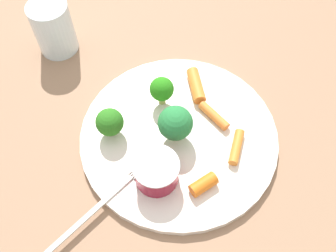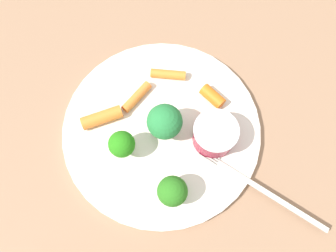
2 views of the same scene
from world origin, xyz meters
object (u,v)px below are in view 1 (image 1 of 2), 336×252
broccoli_floret_0 (174,122)px  carrot_stick_3 (203,184)px  plate (179,136)px  drinking_glass (53,28)px  broccoli_floret_1 (162,89)px  sauce_cup (156,172)px  carrot_stick_2 (196,85)px  fork (95,210)px  broccoli_floret_2 (110,122)px  carrot_stick_1 (237,147)px  carrot_stick_0 (214,116)px

broccoli_floret_0 → carrot_stick_3: broccoli_floret_0 is taller
plate → drinking_glass: drinking_glass is taller
broccoli_floret_1 → carrot_stick_3: size_ratio=1.35×
sauce_cup → drinking_glass: drinking_glass is taller
carrot_stick_2 → sauce_cup: bearing=-146.2°
carrot_stick_2 → fork: 0.23m
drinking_glass → sauce_cup: bearing=-90.4°
carrot_stick_2 → plate: bearing=-143.5°
broccoli_floret_2 → carrot_stick_2: 0.14m
carrot_stick_2 → carrot_stick_3: (-0.09, -0.13, -0.00)m
sauce_cup → broccoli_floret_1: broccoli_floret_1 is taller
broccoli_floret_1 → carrot_stick_2: broccoli_floret_1 is taller
broccoli_floret_1 → plate: bearing=-101.2°
broccoli_floret_2 → carrot_stick_1: (0.12, -0.12, -0.02)m
carrot_stick_3 → broccoli_floret_1: bearing=77.0°
broccoli_floret_1 → carrot_stick_3: (-0.03, -0.14, -0.02)m
carrot_stick_0 → drinking_glass: drinking_glass is taller
sauce_cup → carrot_stick_1: size_ratio=1.15×
broccoli_floret_1 → broccoli_floret_0: bearing=-108.0°
broccoli_floret_2 → carrot_stick_3: (0.05, -0.14, -0.02)m
plate → carrot_stick_1: bearing=-52.2°
broccoli_floret_1 → carrot_stick_1: (0.04, -0.12, -0.02)m
broccoli_floret_2 → drinking_glass: (0.01, 0.20, 0.00)m
plate → carrot_stick_3: 0.09m
broccoli_floret_1 → carrot_stick_1: broccoli_floret_1 is taller
broccoli_floret_1 → carrot_stick_0: broccoli_floret_1 is taller
broccoli_floret_2 → carrot_stick_0: bearing=-25.4°
plate → drinking_glass: 0.26m
sauce_cup → carrot_stick_3: (0.04, -0.04, -0.01)m
broccoli_floret_2 → carrot_stick_2: size_ratio=0.81×
carrot_stick_2 → fork: carrot_stick_2 is taller
carrot_stick_1 → fork: bearing=170.1°
broccoli_floret_2 → carrot_stick_1: 0.17m
carrot_stick_2 → carrot_stick_3: same height
carrot_stick_0 → plate: bearing=173.2°
carrot_stick_0 → carrot_stick_2: (0.01, 0.06, 0.00)m
broccoli_floret_1 → carrot_stick_1: size_ratio=0.95×
carrot_stick_0 → carrot_stick_2: size_ratio=0.92×
broccoli_floret_1 → carrot_stick_3: broccoli_floret_1 is taller
sauce_cup → broccoli_floret_0: (0.06, 0.04, 0.01)m
carrot_stick_1 → fork: size_ratio=0.28×
broccoli_floret_0 → carrot_stick_1: broccoli_floret_0 is taller
carrot_stick_2 → drinking_glass: drinking_glass is taller
broccoli_floret_2 → broccoli_floret_1: bearing=2.1°
sauce_cup → carrot_stick_3: 0.06m
broccoli_floret_1 → carrot_stick_0: 0.08m
sauce_cup → drinking_glass: size_ratio=0.69×
plate → carrot_stick_3: size_ratio=7.71×
sauce_cup → broccoli_floret_1: (0.07, 0.10, 0.01)m
sauce_cup → carrot_stick_3: size_ratio=1.64×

